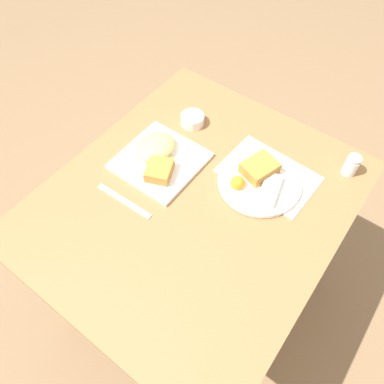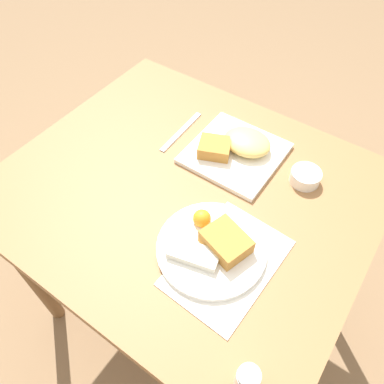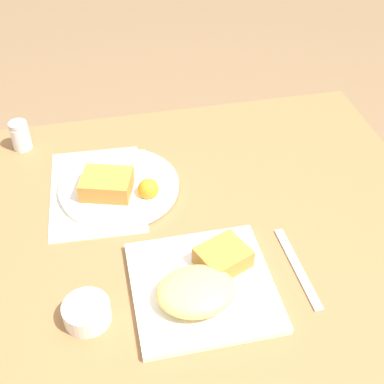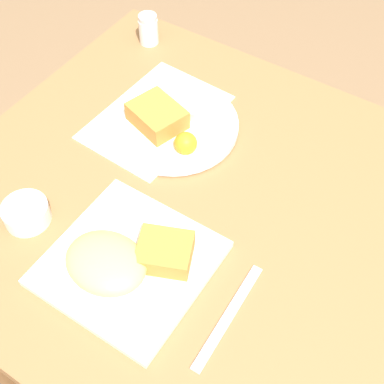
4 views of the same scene
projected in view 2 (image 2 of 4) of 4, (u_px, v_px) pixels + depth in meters
ground_plane at (188, 301)px, 1.60m from camera, size 8.00×8.00×0.00m
dining_table at (187, 208)px, 1.07m from camera, size 0.95×0.82×0.77m
menu_card at (227, 263)px, 0.85m from camera, size 0.21×0.30×0.00m
plate_square_near at (237, 148)px, 1.05m from camera, size 0.25×0.25×0.06m
plate_oval_far at (213, 245)px, 0.86m from camera, size 0.26×0.26×0.05m
sauce_ramekin at (305, 176)px, 0.99m from camera, size 0.08×0.08×0.04m
salt_shaker at (247, 380)px, 0.67m from camera, size 0.04×0.04×0.07m
butter_knife at (181, 131)px, 1.12m from camera, size 0.02×0.20×0.00m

